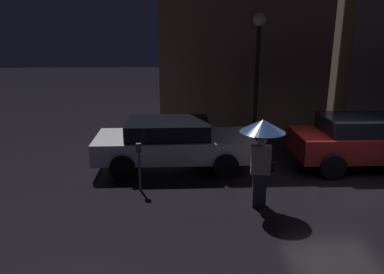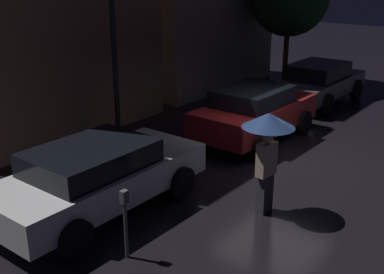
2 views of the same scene
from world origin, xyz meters
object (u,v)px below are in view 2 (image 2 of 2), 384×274
(parked_car_red, at_px, (254,112))
(street_lamp_near, at_px, (113,29))
(pedestrian_with_umbrella, at_px, (268,136))
(parked_car_white, at_px, (98,175))
(parking_meter, at_px, (125,217))
(parked_car_grey, at_px, (319,82))

(parked_car_red, relative_size, street_lamp_near, 0.91)
(pedestrian_with_umbrella, xyz_separation_m, street_lamp_near, (0.94, 5.05, 1.49))
(pedestrian_with_umbrella, relative_size, street_lamp_near, 0.46)
(parked_car_white, bearing_deg, parked_car_red, -2.35)
(parked_car_white, height_order, parked_car_red, parked_car_red)
(pedestrian_with_umbrella, distance_m, parking_meter, 3.05)
(parked_car_red, bearing_deg, parked_car_grey, 3.27)
(parking_meter, relative_size, street_lamp_near, 0.28)
(parked_car_white, bearing_deg, street_lamp_near, 40.56)
(parked_car_red, relative_size, pedestrian_with_umbrella, 1.97)
(parked_car_white, distance_m, pedestrian_with_umbrella, 3.34)
(pedestrian_with_umbrella, bearing_deg, parked_car_red, -138.66)
(parked_car_grey, height_order, pedestrian_with_umbrella, pedestrian_with_umbrella)
(parked_car_white, height_order, pedestrian_with_umbrella, pedestrian_with_umbrella)
(parking_meter, distance_m, street_lamp_near, 5.96)
(pedestrian_with_umbrella, bearing_deg, parked_car_white, -45.71)
(pedestrian_with_umbrella, bearing_deg, parking_meter, -12.43)
(parked_car_red, bearing_deg, street_lamp_near, 134.20)
(pedestrian_with_umbrella, height_order, parking_meter, pedestrian_with_umbrella)
(parked_car_red, distance_m, parking_meter, 6.41)
(parked_car_red, distance_m, pedestrian_with_umbrella, 4.29)
(parked_car_red, xyz_separation_m, pedestrian_with_umbrella, (-3.50, -2.36, 0.79))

